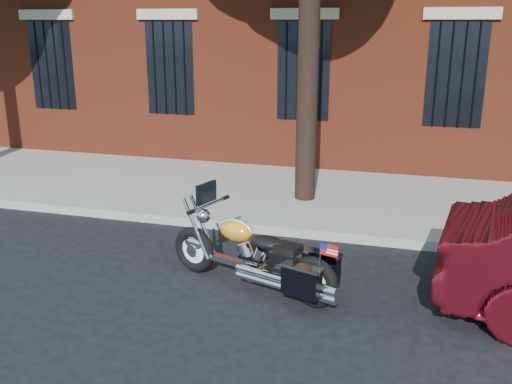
# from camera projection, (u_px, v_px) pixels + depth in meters

# --- Properties ---
(ground) EXTENTS (120.00, 120.00, 0.00)m
(ground) POSITION_uv_depth(u_px,v_px,m) (227.00, 266.00, 7.78)
(ground) COLOR black
(ground) RESTS_ON ground
(curb) EXTENTS (40.00, 0.16, 0.15)m
(curb) POSITION_uv_depth(u_px,v_px,m) (255.00, 227.00, 9.03)
(curb) COLOR gray
(curb) RESTS_ON ground
(sidewalk) EXTENTS (40.00, 3.60, 0.15)m
(sidewalk) POSITION_uv_depth(u_px,v_px,m) (282.00, 194.00, 10.76)
(sidewalk) COLOR gray
(sidewalk) RESTS_ON ground
(motorcycle) EXTENTS (2.33, 1.21, 1.26)m
(motorcycle) POSITION_uv_depth(u_px,v_px,m) (258.00, 259.00, 6.95)
(motorcycle) COLOR black
(motorcycle) RESTS_ON ground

